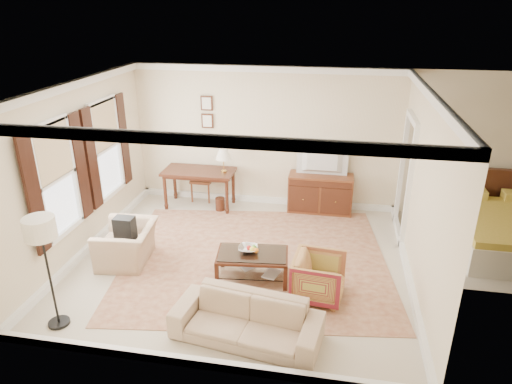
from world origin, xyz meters
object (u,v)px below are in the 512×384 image
(club_armchair, at_px, (126,238))
(writing_desk, at_px, (199,175))
(sofa, at_px, (246,314))
(coffee_table, at_px, (252,259))
(striped_armchair, at_px, (319,275))
(sideboard, at_px, (320,193))
(tv, at_px, (323,153))

(club_armchair, bearing_deg, writing_desk, 161.05)
(sofa, bearing_deg, coffee_table, 106.07)
(sofa, bearing_deg, writing_desk, 123.29)
(writing_desk, bearing_deg, sofa, -65.29)
(striped_armchair, relative_size, club_armchair, 0.75)
(sideboard, bearing_deg, striped_armchair, -87.50)
(sideboard, bearing_deg, coffee_table, -108.49)
(sideboard, relative_size, club_armchair, 1.31)
(tv, xyz_separation_m, striped_armchair, (0.13, -3.00, -0.91))
(club_armchair, bearing_deg, striped_armchair, 75.88)
(sideboard, xyz_separation_m, sofa, (-0.73, -4.08, -0.02))
(writing_desk, height_order, sofa, writing_desk)
(coffee_table, bearing_deg, sideboard, 71.51)
(tv, bearing_deg, writing_desk, 3.86)
(sideboard, height_order, sofa, sideboard)
(sideboard, xyz_separation_m, striped_armchair, (0.13, -3.02, -0.03))
(writing_desk, distance_m, striped_armchair, 3.89)
(sofa, bearing_deg, club_armchair, 155.60)
(coffee_table, distance_m, club_armchair, 2.16)
(writing_desk, height_order, sideboard, writing_desk)
(coffee_table, relative_size, striped_armchair, 1.56)
(tv, height_order, sofa, tv)
(writing_desk, bearing_deg, coffee_table, -57.46)
(writing_desk, bearing_deg, striped_armchair, -46.87)
(writing_desk, relative_size, striped_armchair, 1.99)
(sofa, bearing_deg, sideboard, 88.47)
(coffee_table, bearing_deg, writing_desk, 122.54)
(club_armchair, bearing_deg, coffee_table, 80.01)
(striped_armchair, height_order, club_armchair, club_armchair)
(sideboard, relative_size, sofa, 0.68)
(striped_armchair, bearing_deg, sideboard, 8.36)
(tv, distance_m, striped_armchair, 3.14)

